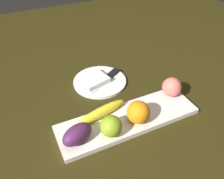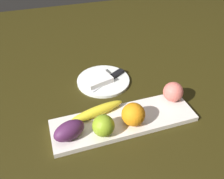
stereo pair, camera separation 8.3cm
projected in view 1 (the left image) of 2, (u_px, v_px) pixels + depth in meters
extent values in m
plane|color=#2D260B|center=(128.00, 121.00, 0.77)|extent=(2.40, 2.40, 0.00)
cube|color=white|center=(127.00, 118.00, 0.77)|extent=(0.47, 0.14, 0.02)
sphere|color=#85A621|center=(111.00, 126.00, 0.69)|extent=(0.07, 0.07, 0.07)
ellipsoid|color=yellow|center=(101.00, 112.00, 0.76)|extent=(0.19, 0.07, 0.03)
sphere|color=orange|center=(138.00, 112.00, 0.73)|extent=(0.07, 0.07, 0.07)
sphere|color=#E26E62|center=(172.00, 87.00, 0.83)|extent=(0.07, 0.07, 0.07)
ellipsoid|color=#4F224B|center=(77.00, 134.00, 0.67)|extent=(0.11, 0.09, 0.06)
cylinder|color=white|center=(100.00, 81.00, 0.94)|extent=(0.21, 0.21, 0.01)
cube|color=white|center=(93.00, 80.00, 0.92)|extent=(0.13, 0.12, 0.02)
cube|color=silver|center=(102.00, 83.00, 0.92)|extent=(0.14, 0.09, 0.00)
cube|color=black|center=(111.00, 75.00, 0.95)|extent=(0.09, 0.07, 0.01)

